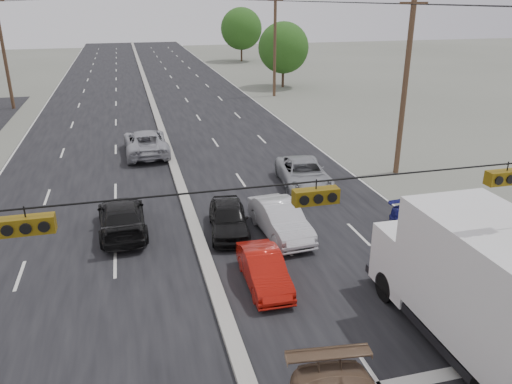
# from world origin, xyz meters

# --- Properties ---
(road_surface) EXTENTS (20.00, 160.00, 0.02)m
(road_surface) POSITION_xyz_m (0.00, 30.00, 0.00)
(road_surface) COLOR black
(road_surface) RESTS_ON ground
(center_median) EXTENTS (0.50, 160.00, 0.20)m
(center_median) POSITION_xyz_m (0.00, 30.00, 0.10)
(center_median) COLOR gray
(center_median) RESTS_ON ground
(utility_pole_left_c) EXTENTS (1.60, 0.30, 10.00)m
(utility_pole_left_c) POSITION_xyz_m (-12.50, 40.00, 5.11)
(utility_pole_left_c) COLOR #422D1E
(utility_pole_left_c) RESTS_ON ground
(utility_pole_right_b) EXTENTS (1.60, 0.30, 10.00)m
(utility_pole_right_b) POSITION_xyz_m (12.50, 15.00, 5.11)
(utility_pole_right_b) COLOR #422D1E
(utility_pole_right_b) RESTS_ON ground
(utility_pole_right_c) EXTENTS (1.60, 0.30, 10.00)m
(utility_pole_right_c) POSITION_xyz_m (12.50, 40.00, 5.11)
(utility_pole_right_c) COLOR #422D1E
(utility_pole_right_c) RESTS_ON ground
(traffic_signals) EXTENTS (25.00, 0.30, 0.54)m
(traffic_signals) POSITION_xyz_m (1.40, 0.00, 5.49)
(traffic_signals) COLOR black
(traffic_signals) RESTS_ON ground
(tree_right_mid) EXTENTS (5.60, 5.60, 7.14)m
(tree_right_mid) POSITION_xyz_m (15.00, 45.00, 4.34)
(tree_right_mid) COLOR #382619
(tree_right_mid) RESTS_ON ground
(tree_right_far) EXTENTS (6.40, 6.40, 8.16)m
(tree_right_far) POSITION_xyz_m (16.00, 70.00, 4.96)
(tree_right_far) COLOR #382619
(tree_right_far) RESTS_ON ground
(box_truck) EXTENTS (2.85, 7.97, 4.04)m
(box_truck) POSITION_xyz_m (6.70, 0.42, 2.07)
(box_truck) COLOR black
(box_truck) RESTS_ON ground
(red_sedan) EXTENTS (1.35, 3.72, 1.22)m
(red_sedan) POSITION_xyz_m (1.75, 5.14, 0.61)
(red_sedan) COLOR #AA120A
(red_sedan) RESTS_ON ground
(queue_car_a) EXTENTS (2.10, 4.18, 1.37)m
(queue_car_a) POSITION_xyz_m (1.40, 9.60, 0.68)
(queue_car_a) COLOR black
(queue_car_a) RESTS_ON ground
(queue_car_b) EXTENTS (1.89, 4.50, 1.45)m
(queue_car_b) POSITION_xyz_m (3.50, 8.83, 0.72)
(queue_car_b) COLOR silver
(queue_car_b) RESTS_ON ground
(queue_car_c) EXTENTS (2.98, 5.45, 1.45)m
(queue_car_c) POSITION_xyz_m (6.45, 14.13, 0.72)
(queue_car_c) COLOR #95989C
(queue_car_c) RESTS_ON ground
(queue_car_d) EXTENTS (2.02, 4.38, 1.24)m
(queue_car_d) POSITION_xyz_m (9.27, 6.48, 0.62)
(queue_car_d) COLOR navy
(queue_car_d) RESTS_ON ground
(oncoming_near) EXTENTS (2.14, 4.93, 1.41)m
(oncoming_near) POSITION_xyz_m (-3.05, 10.82, 0.71)
(oncoming_near) COLOR black
(oncoming_near) RESTS_ON ground
(oncoming_far) EXTENTS (2.79, 5.80, 1.59)m
(oncoming_far) POSITION_xyz_m (-1.44, 22.39, 0.80)
(oncoming_far) COLOR #A1A2A8
(oncoming_far) RESTS_ON ground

